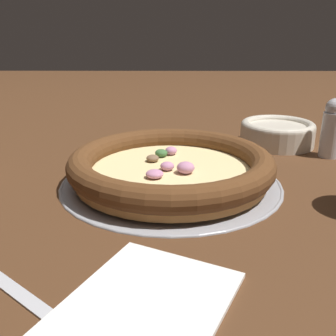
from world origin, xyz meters
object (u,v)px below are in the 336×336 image
Objects in this scene: pizza at (168,166)px; bowl_near at (275,132)px; fork at (55,324)px; pepper_shaker at (330,128)px; pizza_tray at (168,182)px; napkin at (139,303)px.

pizza is 0.27m from bowl_near.
pepper_shaker reaches higher than fork.
pizza reaches higher than pizza_tray.
fork is 0.53m from pepper_shaker.
pepper_shaker is (-0.12, 0.26, 0.05)m from pizza_tray.
fork is (0.28, -0.08, -0.02)m from pizza.
pizza_tray is 0.29m from fork.
pizza is 1.54× the size of napkin.
pizza is at bearing 112.79° from fork.
bowl_near is 1.36× the size of pepper_shaker.
pizza is 2.11× the size of bowl_near.
pizza_tray is 0.28m from bowl_near.
napkin reaches higher than fork.
pepper_shaker is at bearing 44.78° from bowl_near.
pizza is at bearing 175.55° from napkin.
fork is (0.28, -0.08, -0.00)m from pizza_tray.
pizza reaches higher than fork.
bowl_near is (-0.19, 0.19, -0.00)m from pizza.
bowl_near is at bearing 98.62° from fork.
pizza reaches higher than bowl_near.
napkin is at bearing -25.43° from bowl_near.
pizza is 1.78× the size of fork.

